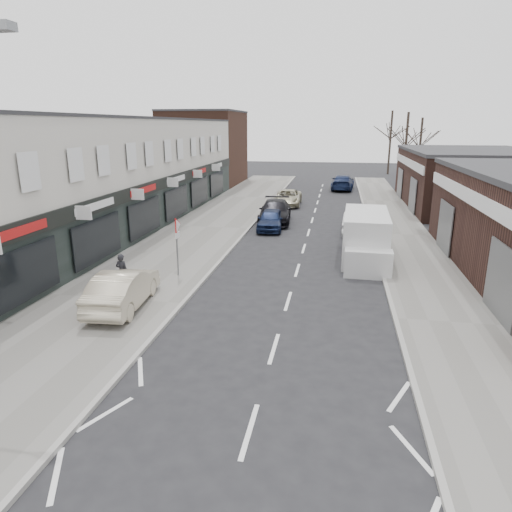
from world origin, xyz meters
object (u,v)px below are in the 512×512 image
at_px(parked_car_right_b, 362,212).
at_px(sedan_on_pavement, 123,289).
at_px(parked_car_right_c, 343,182).
at_px(parked_car_left_c, 288,198).
at_px(warning_sign, 177,230).
at_px(white_van, 365,238).
at_px(pedestrian, 122,272).
at_px(parked_car_left_a, 271,220).
at_px(parked_car_left_b, 275,212).
at_px(parked_car_right_a, 355,223).

bearing_deg(parked_car_right_b, sedan_on_pavement, 68.42).
bearing_deg(parked_car_right_c, parked_car_left_c, 70.48).
relative_size(warning_sign, white_van, 0.44).
height_order(pedestrian, parked_car_left_a, pedestrian).
relative_size(white_van, pedestrian, 4.14).
xyz_separation_m(white_van, parked_car_left_b, (-5.77, 8.37, -0.36)).
xyz_separation_m(parked_car_left_a, parked_car_right_b, (6.01, 3.94, -0.00)).
bearing_deg(sedan_on_pavement, pedestrian, -68.39).
bearing_deg(parked_car_left_c, parked_car_right_b, -44.88).
bearing_deg(parked_car_right_c, sedan_on_pavement, 80.79).
xyz_separation_m(parked_car_left_a, parked_car_left_c, (0.07, 9.62, -0.02)).
bearing_deg(warning_sign, parked_car_left_b, 78.49).
bearing_deg(parked_car_left_a, sedan_on_pavement, -105.89).
height_order(parked_car_right_a, parked_car_right_b, parked_car_right_a).
xyz_separation_m(white_van, pedestrian, (-10.03, -6.56, -0.26)).
bearing_deg(white_van, parked_car_right_a, 94.91).
height_order(parked_car_left_c, parked_car_right_c, parked_car_right_c).
height_order(pedestrian, parked_car_right_c, pedestrian).
relative_size(white_van, parked_car_left_a, 1.57).
bearing_deg(sedan_on_pavement, white_van, -142.66).
height_order(parked_car_left_a, parked_car_right_b, parked_car_left_a).
xyz_separation_m(warning_sign, white_van, (8.37, 4.42, -1.07)).
relative_size(sedan_on_pavement, parked_car_left_a, 1.09).
height_order(warning_sign, sedan_on_pavement, warning_sign).
distance_m(parked_car_left_b, parked_car_right_c, 18.54).
relative_size(parked_car_left_a, parked_car_left_c, 0.84).
relative_size(parked_car_left_c, parked_car_right_a, 1.15).
bearing_deg(parked_car_right_a, sedan_on_pavement, 62.11).
height_order(white_van, parked_car_right_c, white_van).
bearing_deg(parked_car_right_b, pedestrian, 63.67).
distance_m(sedan_on_pavement, parked_car_left_a, 14.73).
distance_m(warning_sign, parked_car_left_b, 13.12).
distance_m(parked_car_left_b, parked_car_left_c, 7.24).
relative_size(parked_car_left_b, parked_car_right_a, 1.29).
bearing_deg(parked_car_left_c, parked_car_right_a, -62.25).
relative_size(sedan_on_pavement, parked_car_right_c, 0.80).
height_order(parked_car_left_a, parked_car_right_c, parked_car_right_c).
xyz_separation_m(white_van, parked_car_right_a, (-0.30, 5.91, -0.45)).
relative_size(pedestrian, parked_car_left_a, 0.38).
xyz_separation_m(white_van, parked_car_right_b, (0.29, 9.92, -0.46)).
height_order(white_van, parked_car_right_a, white_van).
relative_size(parked_car_right_b, parked_car_right_c, 0.72).
relative_size(warning_sign, parked_car_left_a, 0.68).
bearing_deg(pedestrian, warning_sign, -120.04).
bearing_deg(parked_car_right_b, parked_car_left_a, 38.94).
height_order(sedan_on_pavement, parked_car_left_c, sedan_on_pavement).
bearing_deg(pedestrian, parked_car_right_a, -120.22).
distance_m(pedestrian, parked_car_left_a, 13.26).
bearing_deg(white_van, parked_car_left_a, 135.73).
bearing_deg(parked_car_left_a, parked_car_right_a, -3.24).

